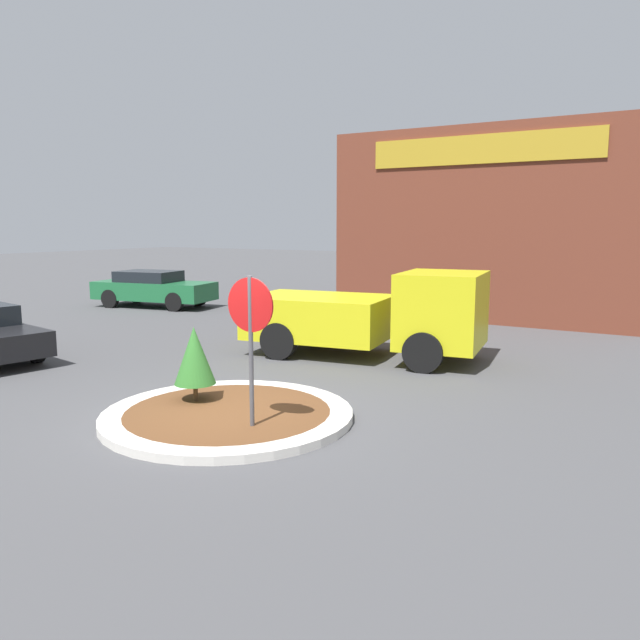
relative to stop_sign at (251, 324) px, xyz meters
name	(u,v)px	position (x,y,z in m)	size (l,w,h in m)	color
ground_plane	(228,419)	(-0.81, 0.42, -1.72)	(120.00, 120.00, 0.00)	#474749
traffic_island	(228,415)	(-0.81, 0.42, -1.65)	(4.14, 4.14, 0.14)	beige
stop_sign	(251,324)	(0.00, 0.00, 0.00)	(0.82, 0.07, 2.44)	#4C4C51
island_shrub	(194,355)	(-1.70, 0.62, -0.78)	(0.72, 0.72, 1.30)	brown
utility_truck	(373,315)	(-0.89, 6.03, -0.67)	(5.91, 3.04, 2.11)	gold
storefront_building	(503,225)	(-0.31, 15.48, 1.46)	(10.41, 6.07, 6.35)	brown
parked_sedan_green	(153,288)	(-12.45, 10.18, -0.98)	(4.96, 2.62, 1.41)	#1E6638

